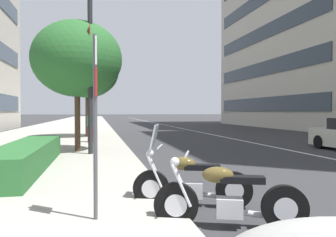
# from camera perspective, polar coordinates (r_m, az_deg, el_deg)

# --- Properties ---
(sidewalk_right_plaza) EXTENTS (160.00, 8.51, 0.15)m
(sidewalk_right_plaza) POSITION_cam_1_polar(r_m,az_deg,el_deg) (32.12, -17.05, -1.79)
(sidewalk_right_plaza) COLOR #A39E93
(sidewalk_right_plaza) RESTS_ON ground
(lane_centre_stripe) EXTENTS (110.00, 0.16, 0.01)m
(lane_centre_stripe) POSITION_cam_1_polar(r_m,az_deg,el_deg) (37.92, 0.91, -1.40)
(lane_centre_stripe) COLOR silver
(lane_centre_stripe) RESTS_ON ground
(motorcycle_far_end_row) EXTENTS (0.91, 2.16, 1.11)m
(motorcycle_far_end_row) POSITION_cam_1_polar(r_m,az_deg,el_deg) (5.16, 10.08, -13.40)
(motorcycle_far_end_row) COLOR black
(motorcycle_far_end_row) RESTS_ON ground
(motorcycle_nearest_camera) EXTENTS (0.84, 2.08, 1.49)m
(motorcycle_nearest_camera) POSITION_cam_1_polar(r_m,az_deg,el_deg) (6.18, 3.71, -10.76)
(motorcycle_nearest_camera) COLOR black
(motorcycle_nearest_camera) RESTS_ON ground
(parking_sign_by_curb) EXTENTS (0.32, 0.06, 2.69)m
(parking_sign_by_curb) POSITION_cam_1_polar(r_m,az_deg,el_deg) (5.00, -12.14, 2.42)
(parking_sign_by_curb) COLOR #47494C
(parking_sign_by_curb) RESTS_ON sidewalk_right_plaza
(street_lamp_with_banners) EXTENTS (1.26, 2.10, 9.41)m
(street_lamp_with_banners) POSITION_cam_1_polar(r_m,az_deg,el_deg) (13.38, -11.91, 17.88)
(street_lamp_with_banners) COLOR #232326
(street_lamp_with_banners) RESTS_ON sidewalk_right_plaza
(clipped_hedge_bed) EXTENTS (6.48, 1.10, 0.69)m
(clipped_hedge_bed) POSITION_cam_1_polar(r_m,az_deg,el_deg) (10.14, -22.75, -5.87)
(clipped_hedge_bed) COLOR #28602D
(clipped_hedge_bed) RESTS_ON sidewalk_right_plaza
(street_tree_far_plaza) EXTENTS (3.50, 3.50, 5.12)m
(street_tree_far_plaza) POSITION_cam_1_polar(r_m,az_deg,el_deg) (13.87, -15.10, 9.67)
(street_tree_far_plaza) COLOR #473323
(street_tree_far_plaza) RESTS_ON sidewalk_right_plaza
(street_tree_near_plaza_corner) EXTENTS (3.92, 3.92, 5.77)m
(street_tree_near_plaza_corner) POSITION_cam_1_polar(r_m,az_deg,el_deg) (21.76, -13.53, 7.81)
(street_tree_near_plaza_corner) COLOR #473323
(street_tree_near_plaza_corner) RESTS_ON sidewalk_right_plaza
(pedestrian_on_plaza) EXTENTS (0.42, 0.47, 1.54)m
(pedestrian_on_plaza) POSITION_cam_1_polar(r_m,az_deg,el_deg) (17.72, -12.80, -1.43)
(pedestrian_on_plaza) COLOR maroon
(pedestrian_on_plaza) RESTS_ON sidewalk_right_plaza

